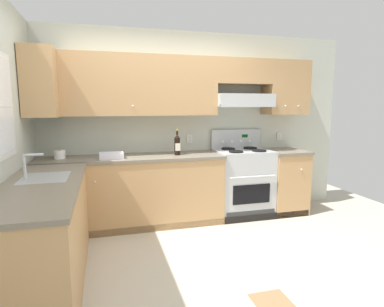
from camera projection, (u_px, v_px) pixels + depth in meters
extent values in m
plane|color=#B2AA99|center=(186.00, 267.00, 3.11)|extent=(7.04, 7.04, 0.00)
cube|color=olive|center=(272.00, 302.00, 2.55)|extent=(0.30, 0.30, 0.01)
cube|color=beige|center=(189.00, 125.00, 4.59)|extent=(4.68, 0.12, 2.55)
cube|color=tan|center=(131.00, 85.00, 4.07)|extent=(2.22, 0.34, 0.76)
cube|color=tan|center=(286.00, 88.00, 4.64)|extent=(0.61, 0.34, 0.76)
cube|color=tan|center=(241.00, 72.00, 4.43)|extent=(0.80, 0.34, 0.34)
cube|color=#B7BABC|center=(242.00, 100.00, 4.45)|extent=(0.80, 0.46, 0.17)
cube|color=#B7BABC|center=(249.00, 106.00, 4.25)|extent=(0.80, 0.03, 0.04)
sphere|color=silver|center=(133.00, 106.00, 3.93)|extent=(0.02, 0.02, 0.02)
sphere|color=silver|center=(285.00, 106.00, 4.48)|extent=(0.02, 0.02, 0.02)
sphere|color=silver|center=(298.00, 106.00, 4.54)|extent=(0.02, 0.02, 0.02)
cube|color=silver|center=(190.00, 139.00, 4.55)|extent=(0.08, 0.01, 0.12)
cube|color=silver|center=(190.00, 137.00, 4.54)|extent=(0.03, 0.00, 0.03)
cube|color=silver|center=(190.00, 140.00, 4.54)|extent=(0.03, 0.00, 0.03)
cube|color=silver|center=(279.00, 136.00, 4.92)|extent=(0.08, 0.01, 0.12)
cube|color=silver|center=(279.00, 135.00, 4.91)|extent=(0.03, 0.00, 0.03)
cube|color=silver|center=(279.00, 138.00, 4.92)|extent=(0.03, 0.00, 0.03)
cube|color=tan|center=(42.00, 83.00, 3.63)|extent=(0.34, 0.64, 0.76)
cube|color=tan|center=(133.00, 193.00, 4.13)|extent=(2.29, 0.61, 0.87)
cube|color=#756B5B|center=(132.00, 158.00, 4.07)|extent=(2.31, 0.63, 0.04)
cube|color=tan|center=(283.00, 182.00, 4.70)|extent=(0.52, 0.61, 0.87)
cube|color=#756B5B|center=(285.00, 151.00, 4.63)|extent=(0.55, 0.63, 0.04)
cube|color=black|center=(187.00, 224.00, 4.10)|extent=(3.54, 0.06, 0.09)
sphere|color=silver|center=(95.00, 182.00, 3.68)|extent=(0.03, 0.03, 0.03)
sphere|color=silver|center=(301.00, 170.00, 4.38)|extent=(0.03, 0.03, 0.03)
cube|color=tan|center=(44.00, 238.00, 2.72)|extent=(0.61, 1.89, 0.87)
cube|color=#756B5B|center=(40.00, 186.00, 2.65)|extent=(0.63, 1.91, 0.04)
cube|color=black|center=(81.00, 276.00, 2.85)|extent=(0.06, 1.85, 0.09)
cube|color=#999B9E|center=(45.00, 178.00, 2.87)|extent=(0.40, 0.48, 0.01)
cube|color=#28282B|center=(46.00, 186.00, 2.88)|extent=(0.34, 0.42, 0.14)
cylinder|color=silver|center=(25.00, 166.00, 2.82)|extent=(0.03, 0.03, 0.22)
cylinder|color=silver|center=(34.00, 155.00, 2.82)|extent=(0.16, 0.02, 0.02)
cube|color=#B7BABC|center=(243.00, 183.00, 4.54)|extent=(0.76, 0.58, 0.91)
cube|color=black|center=(252.00, 194.00, 4.27)|extent=(0.53, 0.01, 0.26)
cylinder|color=silver|center=(253.00, 177.00, 4.21)|extent=(0.65, 0.02, 0.02)
cube|color=#333333|center=(251.00, 215.00, 4.31)|extent=(0.70, 0.01, 0.11)
cube|color=#B7BABC|center=(243.00, 151.00, 4.47)|extent=(0.76, 0.58, 0.02)
cube|color=#B7BABC|center=(236.00, 139.00, 4.71)|extent=(0.76, 0.04, 0.29)
cube|color=#053F0C|center=(245.00, 136.00, 4.72)|extent=(0.09, 0.01, 0.04)
cylinder|color=black|center=(236.00, 152.00, 4.29)|extent=(0.19, 0.19, 0.02)
cylinder|color=black|center=(236.00, 152.00, 4.29)|extent=(0.07, 0.07, 0.01)
cylinder|color=black|center=(259.00, 151.00, 4.37)|extent=(0.19, 0.19, 0.02)
cylinder|color=black|center=(259.00, 151.00, 4.38)|extent=(0.07, 0.07, 0.01)
cylinder|color=black|center=(228.00, 149.00, 4.55)|extent=(0.19, 0.19, 0.02)
cylinder|color=black|center=(228.00, 149.00, 4.55)|extent=(0.07, 0.07, 0.01)
cylinder|color=black|center=(250.00, 148.00, 4.64)|extent=(0.19, 0.19, 0.02)
cylinder|color=black|center=(250.00, 148.00, 4.64)|extent=(0.07, 0.07, 0.01)
cylinder|color=white|center=(223.00, 142.00, 4.64)|extent=(0.04, 0.02, 0.04)
cylinder|color=white|center=(232.00, 141.00, 4.67)|extent=(0.04, 0.02, 0.04)
cylinder|color=white|center=(241.00, 141.00, 4.71)|extent=(0.04, 0.02, 0.04)
cylinder|color=white|center=(250.00, 141.00, 4.75)|extent=(0.04, 0.02, 0.04)
cylinder|color=black|center=(177.00, 146.00, 4.16)|extent=(0.08, 0.08, 0.22)
cone|color=black|center=(177.00, 136.00, 4.15)|extent=(0.08, 0.08, 0.04)
cylinder|color=black|center=(177.00, 132.00, 4.14)|extent=(0.03, 0.03, 0.08)
cylinder|color=gold|center=(177.00, 130.00, 4.13)|extent=(0.03, 0.03, 0.02)
cube|color=silver|center=(178.00, 147.00, 4.13)|extent=(0.07, 0.00, 0.10)
cube|color=silver|center=(112.00, 157.00, 3.92)|extent=(0.23, 0.18, 0.02)
cube|color=silver|center=(112.00, 157.00, 3.82)|extent=(0.28, 0.01, 0.07)
cube|color=silver|center=(111.00, 154.00, 4.02)|extent=(0.28, 0.01, 0.07)
cube|color=silver|center=(100.00, 156.00, 3.88)|extent=(0.01, 0.19, 0.07)
cube|color=silver|center=(123.00, 155.00, 3.95)|extent=(0.01, 0.19, 0.07)
cylinder|color=white|center=(60.00, 155.00, 3.88)|extent=(0.13, 0.13, 0.10)
cylinder|color=#9E7A51|center=(59.00, 151.00, 3.87)|extent=(0.04, 0.04, 0.01)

